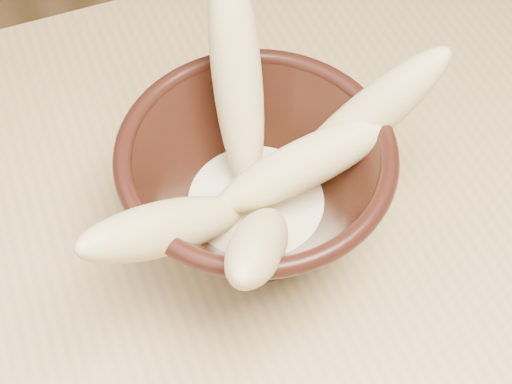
% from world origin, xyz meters
% --- Properties ---
extents(table, '(1.20, 0.80, 0.75)m').
position_xyz_m(table, '(0.00, 0.00, 0.67)').
color(table, tan).
rests_on(table, ground).
extents(bowl, '(0.21, 0.21, 0.12)m').
position_xyz_m(bowl, '(-0.07, 0.06, 0.82)').
color(bowl, black).
rests_on(bowl, table).
extents(milk_puddle, '(0.12, 0.12, 0.02)m').
position_xyz_m(milk_puddle, '(-0.07, 0.06, 0.79)').
color(milk_puddle, '#F3E7C3').
rests_on(milk_puddle, bowl).
extents(banana_upright, '(0.07, 0.15, 0.19)m').
position_xyz_m(banana_upright, '(-0.06, 0.13, 0.88)').
color(banana_upright, '#DDC883').
rests_on(banana_upright, bowl).
extents(banana_left, '(0.17, 0.11, 0.14)m').
position_xyz_m(banana_left, '(-0.15, 0.03, 0.85)').
color(banana_left, '#DDC883').
rests_on(banana_left, bowl).
extents(banana_right, '(0.16, 0.05, 0.15)m').
position_xyz_m(banana_right, '(0.02, 0.06, 0.85)').
color(banana_right, '#DDC883').
rests_on(banana_right, bowl).
extents(banana_across, '(0.16, 0.04, 0.08)m').
position_xyz_m(banana_across, '(-0.04, 0.05, 0.84)').
color(banana_across, '#DDC883').
rests_on(banana_across, bowl).
extents(banana_front, '(0.11, 0.14, 0.14)m').
position_xyz_m(banana_front, '(-0.10, -0.01, 0.85)').
color(banana_front, '#DDC883').
rests_on(banana_front, bowl).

